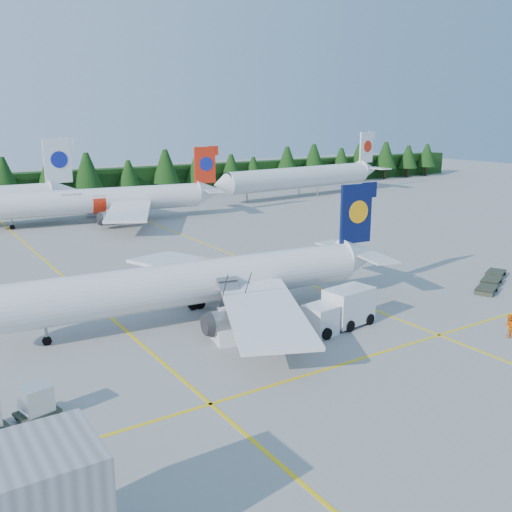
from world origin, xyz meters
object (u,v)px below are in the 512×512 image
airstairs (241,327)px  service_truck (339,310)px  airliner_navy (185,285)px  airliner_red (93,201)px

airstairs → service_truck: 8.03m
airliner_navy → airstairs: (1.92, -5.61, -2.28)m
airliner_navy → airstairs: airliner_navy is taller
airliner_navy → service_truck: 12.55m
service_truck → airliner_navy: bearing=133.6°
airliner_red → service_truck: airliner_red is taller
airliner_navy → airliner_red: bearing=86.4°
airliner_navy → airstairs: bearing=-65.9°
airstairs → airliner_red: bearing=97.1°
airliner_navy → airliner_red: (7.43, 47.98, 0.33)m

